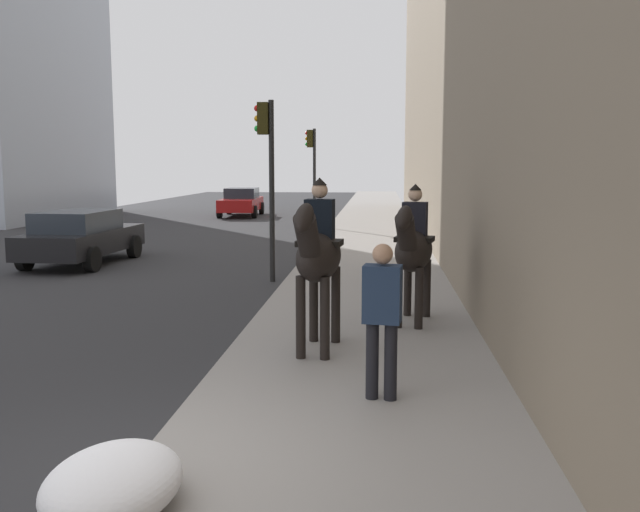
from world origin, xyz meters
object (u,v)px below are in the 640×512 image
object	(u,v)px
mounted_horse_near	(318,255)
car_near_lane	(81,236)
traffic_light_far_curb	(312,162)
traffic_light_near_curb	(268,162)
pedestrian_greeting	(382,311)
mounted_horse_far	(413,248)
car_mid_lane	(241,202)

from	to	relation	value
mounted_horse_near	car_near_lane	xyz separation A→B (m)	(8.49, 7.07, -0.69)
mounted_horse_near	traffic_light_far_curb	bearing A→B (deg)	-168.80
traffic_light_near_curb	mounted_horse_near	bearing A→B (deg)	-164.95
pedestrian_greeting	car_near_lane	size ratio (longest dim) A/B	0.39
mounted_horse_near	mounted_horse_far	distance (m)	2.27
traffic_light_near_curb	traffic_light_far_curb	world-z (taller)	traffic_light_far_curb
pedestrian_greeting	traffic_light_far_curb	xyz separation A→B (m)	(20.91, 2.77, 1.62)
pedestrian_greeting	traffic_light_far_curb	bearing A→B (deg)	15.60
traffic_light_near_curb	pedestrian_greeting	bearing A→B (deg)	-162.64
car_mid_lane	mounted_horse_near	bearing A→B (deg)	10.88
mounted_horse_near	traffic_light_near_curb	world-z (taller)	traffic_light_near_curb
mounted_horse_near	traffic_light_far_curb	size ratio (longest dim) A/B	0.58
pedestrian_greeting	traffic_light_far_curb	distance (m)	21.16
mounted_horse_far	car_near_lane	size ratio (longest dim) A/B	0.51
mounted_horse_near	pedestrian_greeting	xyz separation A→B (m)	(-1.86, -0.85, -0.35)
car_mid_lane	traffic_light_near_curb	bearing A→B (deg)	10.41
mounted_horse_near	car_mid_lane	bearing A→B (deg)	-160.98
mounted_horse_far	traffic_light_near_curb	bearing A→B (deg)	-133.83
car_near_lane	traffic_light_far_curb	bearing A→B (deg)	-23.78
car_mid_lane	traffic_light_far_curb	distance (m)	8.33
traffic_light_near_curb	car_near_lane	bearing A→B (deg)	67.06
pedestrian_greeting	car_near_lane	distance (m)	13.04
mounted_horse_far	traffic_light_near_curb	xyz separation A→B (m)	(4.39, 3.02, 1.37)
pedestrian_greeting	car_mid_lane	xyz separation A→B (m)	(27.75, 7.09, -0.35)
mounted_horse_far	traffic_light_far_curb	distance (m)	17.59
mounted_horse_far	pedestrian_greeting	size ratio (longest dim) A/B	1.31
car_near_lane	car_mid_lane	bearing A→B (deg)	-0.49
mounted_horse_near	car_mid_lane	size ratio (longest dim) A/B	0.51
car_near_lane	car_mid_lane	xyz separation A→B (m)	(17.39, -0.83, -0.01)
mounted_horse_near	mounted_horse_far	size ratio (longest dim) A/B	1.06
pedestrian_greeting	mounted_horse_far	bearing A→B (deg)	0.29
traffic_light_near_curb	car_mid_lane	bearing A→B (deg)	13.07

